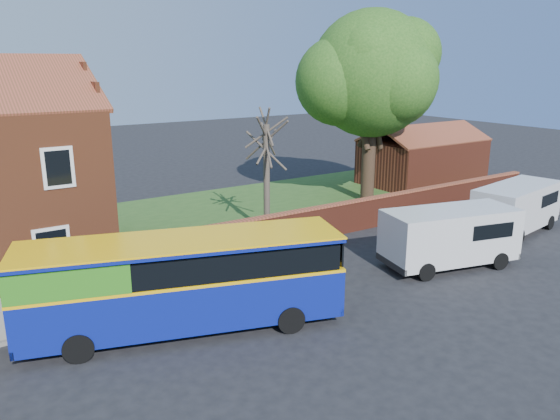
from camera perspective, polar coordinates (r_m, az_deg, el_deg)
ground at (r=16.85m, az=-4.69°, el=-14.22°), size 120.00×120.00×0.00m
grass_strip at (r=33.72m, az=4.07°, el=1.07°), size 26.00×12.00×0.04m
boundary_wall at (r=29.15m, az=11.26°, el=0.14°), size 22.00×0.38×1.60m
outbuilding at (r=39.41m, az=14.64°, el=5.05°), size 8.20×5.06×4.17m
bus at (r=17.39m, az=-11.08°, el=-7.20°), size 10.19×5.29×3.02m
van_near at (r=23.58m, az=17.35°, el=-2.49°), size 5.91×3.45×2.44m
van_far at (r=29.53m, az=23.49°, el=0.40°), size 5.73×3.04×2.39m
large_tree at (r=33.03m, az=9.46°, el=13.46°), size 9.19×7.27×11.21m
bare_tree at (r=26.44m, az=-1.41°, el=3.82°), size 2.21×2.63×5.90m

